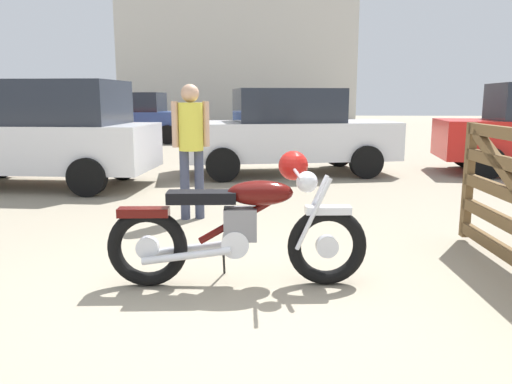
% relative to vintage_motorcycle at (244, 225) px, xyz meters
% --- Properties ---
extents(ground_plane, '(80.00, 80.00, 0.00)m').
position_rel_vintage_motorcycle_xyz_m(ground_plane, '(-0.03, -0.38, -0.49)').
color(ground_plane, gray).
extents(vintage_motorcycle, '(2.08, 0.73, 1.07)m').
position_rel_vintage_motorcycle_xyz_m(vintage_motorcycle, '(0.00, 0.00, 0.00)').
color(vintage_motorcycle, black).
rests_on(vintage_motorcycle, ground_plane).
extents(bystander, '(0.44, 0.30, 1.66)m').
position_rel_vintage_motorcycle_xyz_m(bystander, '(-0.81, 2.23, 0.53)').
color(bystander, '#383D51').
rests_on(bystander, ground_plane).
extents(pale_sedan_back, '(4.21, 1.93, 1.67)m').
position_rel_vintage_motorcycle_xyz_m(pale_sedan_back, '(-4.72, 13.32, 0.34)').
color(pale_sedan_back, black).
rests_on(pale_sedan_back, ground_plane).
extents(red_hatchback_near, '(4.28, 2.09, 1.67)m').
position_rel_vintage_motorcycle_xyz_m(red_hatchback_near, '(-7.73, 11.72, 0.34)').
color(red_hatchback_near, black).
rests_on(red_hatchback_near, ground_plane).
extents(blue_hatchback_right, '(4.45, 2.52, 1.67)m').
position_rel_vintage_motorcycle_xyz_m(blue_hatchback_right, '(0.42, 6.17, 0.34)').
color(blue_hatchback_right, black).
rests_on(blue_hatchback_right, ground_plane).
extents(silver_sedan_mid, '(3.96, 1.93, 1.78)m').
position_rel_vintage_motorcycle_xyz_m(silver_sedan_mid, '(-3.75, 4.45, 0.43)').
color(silver_sedan_mid, black).
rests_on(silver_sedan_mid, ground_plane).
extents(dark_sedan_left, '(3.95, 1.92, 1.78)m').
position_rel_vintage_motorcycle_xyz_m(dark_sedan_left, '(-6.06, 7.48, 0.43)').
color(dark_sedan_left, black).
rests_on(dark_sedan_left, ground_plane).
extents(industrial_building, '(16.48, 9.83, 23.97)m').
position_rel_vintage_motorcycle_xyz_m(industrial_building, '(-2.71, 34.83, 5.32)').
color(industrial_building, beige).
rests_on(industrial_building, ground_plane).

